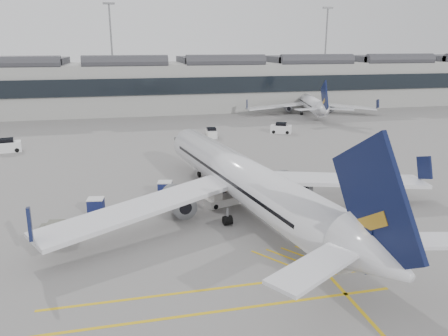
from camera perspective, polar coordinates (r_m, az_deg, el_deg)
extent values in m
plane|color=gray|center=(38.01, -7.33, -8.06)|extent=(220.00, 220.00, 0.00)
cube|color=#9E9E99|center=(107.14, -11.53, 10.31)|extent=(200.00, 20.00, 11.00)
cube|color=black|center=(96.89, -11.35, 10.35)|extent=(200.00, 0.50, 3.60)
cube|color=#38383D|center=(106.75, -11.71, 13.62)|extent=(200.00, 18.00, 1.40)
cylinder|color=slate|center=(120.69, -14.39, 14.06)|extent=(0.44, 0.44, 25.00)
cube|color=slate|center=(121.06, -14.83, 20.07)|extent=(3.00, 0.60, 0.50)
cylinder|color=slate|center=(133.93, 13.07, 14.28)|extent=(0.44, 0.44, 25.00)
cube|color=slate|center=(134.26, 13.43, 19.70)|extent=(3.00, 0.60, 0.50)
cube|color=gold|center=(48.99, 3.14, -2.38)|extent=(0.25, 60.00, 0.01)
cylinder|color=silver|center=(40.89, 2.37, -1.30)|extent=(9.21, 31.35, 3.90)
cone|color=silver|center=(56.82, -5.26, 3.55)|extent=(4.56, 4.76, 3.90)
cone|color=silver|center=(26.73, 19.46, -10.96)|extent=(4.70, 5.58, 3.90)
cube|color=silver|center=(36.80, -10.66, -5.10)|extent=(17.34, 11.57, 0.36)
cube|color=silver|center=(44.91, 14.68, -1.48)|extent=(18.00, 6.18, 0.36)
cylinder|color=slate|center=(39.82, -5.86, -4.37)|extent=(2.79, 4.06, 2.18)
cylinder|color=slate|center=(44.61, 9.07, -2.25)|extent=(2.79, 4.06, 2.18)
cube|color=#0B1234|center=(26.01, 19.13, -4.69)|extent=(1.67, 7.84, 8.69)
cylinder|color=black|center=(52.31, -3.26, -0.81)|extent=(0.40, 0.70, 0.66)
cylinder|color=black|center=(38.63, 0.47, -6.84)|extent=(0.86, 0.94, 0.83)
cylinder|color=black|center=(40.83, 7.20, -5.69)|extent=(0.86, 0.94, 0.83)
cylinder|color=silver|center=(102.17, 11.08, 8.43)|extent=(8.13, 24.74, 3.09)
cone|color=silver|center=(115.76, 9.65, 9.34)|extent=(3.70, 3.85, 3.09)
cone|color=silver|center=(88.33, 12.99, 7.40)|extent=(3.84, 4.50, 3.09)
cube|color=silver|center=(99.72, 6.77, 8.00)|extent=(14.19, 4.40, 0.29)
cube|color=silver|center=(102.99, 15.48, 7.79)|extent=(13.57, 9.54, 0.29)
cylinder|color=slate|center=(101.86, 8.34, 7.79)|extent=(2.30, 3.25, 1.72)
cylinder|color=slate|center=(103.83, 13.58, 7.66)|extent=(2.30, 3.25, 1.72)
cube|color=#0B1234|center=(88.51, 13.00, 8.92)|extent=(1.54, 6.16, 6.88)
cylinder|color=black|center=(111.64, 10.02, 7.89)|extent=(0.33, 0.56, 0.53)
cylinder|color=black|center=(100.07, 10.09, 7.02)|extent=(0.70, 0.76, 0.66)
cylinder|color=black|center=(100.94, 12.39, 6.97)|extent=(0.70, 0.76, 0.66)
cube|color=silver|center=(43.52, 0.11, -4.22)|extent=(4.45, 2.90, 0.76)
cube|color=black|center=(43.79, 1.32, -2.88)|extent=(3.89, 2.34, 1.61)
cube|color=silver|center=(42.67, -1.25, -3.55)|extent=(1.39, 1.66, 0.98)
cylinder|color=black|center=(42.21, -1.10, -5.08)|extent=(0.52, 0.34, 0.48)
cylinder|color=black|center=(43.45, -2.14, -4.47)|extent=(0.52, 0.34, 0.48)
cylinder|color=black|center=(43.76, 2.34, -4.32)|extent=(0.52, 0.34, 0.48)
cylinder|color=black|center=(44.95, 1.24, -3.75)|extent=(0.52, 0.34, 0.48)
cube|color=gray|center=(47.38, 0.88, -2.80)|extent=(1.62, 1.37, 0.11)
cube|color=#141C50|center=(47.16, 0.88, -1.97)|extent=(1.48, 1.31, 1.30)
cube|color=silver|center=(46.95, 0.89, -1.18)|extent=(1.53, 1.36, 0.09)
cylinder|color=black|center=(46.85, 0.22, -3.10)|extent=(0.20, 0.10, 0.20)
cylinder|color=black|center=(47.77, 0.04, -2.72)|extent=(0.20, 0.10, 0.20)
cylinder|color=black|center=(47.05, 1.73, -3.03)|extent=(0.20, 0.10, 0.20)
cylinder|color=black|center=(47.97, 1.52, -2.65)|extent=(0.20, 0.10, 0.20)
cube|color=gray|center=(45.69, -1.87, -3.50)|extent=(2.13, 2.00, 0.12)
cube|color=#141C50|center=(45.44, -1.88, -2.56)|extent=(1.97, 1.89, 1.44)
cube|color=silver|center=(45.20, -1.89, -1.65)|extent=(2.04, 1.95, 0.10)
cylinder|color=black|center=(44.91, -2.15, -3.95)|extent=(0.24, 0.19, 0.22)
cylinder|color=black|center=(45.73, -2.98, -3.59)|extent=(0.24, 0.19, 0.22)
cylinder|color=black|center=(45.72, -0.77, -3.58)|extent=(0.24, 0.19, 0.22)
cylinder|color=black|center=(46.52, -1.61, -3.23)|extent=(0.24, 0.19, 0.22)
cube|color=gray|center=(46.08, -7.67, -3.49)|extent=(1.77, 1.57, 0.11)
cube|color=#141C50|center=(45.85, -7.71, -2.64)|extent=(1.63, 1.49, 1.31)
cube|color=silver|center=(45.63, -7.74, -1.82)|extent=(1.69, 1.55, 0.09)
cylinder|color=black|center=(45.72, -8.53, -3.77)|extent=(0.21, 0.13, 0.20)
cylinder|color=black|center=(46.65, -8.37, -3.36)|extent=(0.21, 0.13, 0.20)
cylinder|color=black|center=(45.56, -6.95, -3.78)|extent=(0.21, 0.13, 0.20)
cylinder|color=black|center=(46.50, -6.82, -3.37)|extent=(0.21, 0.13, 0.20)
cube|color=gray|center=(42.53, -16.30, -5.69)|extent=(1.72, 1.48, 0.11)
cube|color=#141C50|center=(42.28, -16.38, -4.77)|extent=(1.58, 1.42, 1.33)
cube|color=silver|center=(42.05, -16.45, -3.88)|extent=(1.63, 1.47, 0.09)
cylinder|color=black|center=(42.23, -17.28, -6.03)|extent=(0.21, 0.12, 0.20)
cylinder|color=black|center=(43.15, -17.01, -5.53)|extent=(0.21, 0.12, 0.20)
cylinder|color=black|center=(41.97, -15.56, -6.02)|extent=(0.21, 0.12, 0.20)
cylinder|color=black|center=(42.90, -15.33, -5.52)|extent=(0.21, 0.12, 0.20)
imported|color=orange|center=(43.89, -0.73, -3.29)|extent=(0.81, 0.76, 1.85)
imported|color=#F34C0C|center=(44.22, -4.51, -3.28)|extent=(1.06, 1.05, 1.73)
cube|color=#525347|center=(38.36, -21.05, -7.87)|extent=(2.85, 1.95, 1.06)
cube|color=#525347|center=(38.12, -21.14, -6.99)|extent=(1.44, 1.44, 0.53)
cylinder|color=black|center=(38.15, -22.68, -8.65)|extent=(0.63, 0.35, 0.60)
cylinder|color=black|center=(39.35, -22.09, -7.83)|extent=(0.63, 0.35, 0.60)
cylinder|color=black|center=(37.61, -19.87, -8.71)|extent=(0.63, 0.35, 0.60)
cylinder|color=black|center=(38.83, -19.37, -7.87)|extent=(0.63, 0.35, 0.60)
cone|color=#F24C0A|center=(58.24, 2.74, 0.87)|extent=(0.38, 0.38, 0.53)
cone|color=#F24C0A|center=(46.92, 6.97, -2.96)|extent=(0.40, 0.40, 0.55)
cube|color=silver|center=(71.83, -26.47, 2.49)|extent=(4.14, 2.58, 1.50)
cube|color=black|center=(71.66, -26.56, 3.20)|extent=(2.22, 2.13, 0.64)
cylinder|color=black|center=(71.01, -25.43, 2.12)|extent=(0.68, 0.35, 0.64)
cylinder|color=black|center=(72.69, -25.39, 2.41)|extent=(0.68, 0.35, 0.64)
cube|color=silver|center=(74.57, -1.66, 4.50)|extent=(1.77, 3.28, 1.24)
cube|color=black|center=(74.43, -1.67, 5.07)|extent=(1.59, 1.68, 0.53)
cylinder|color=black|center=(73.72, -0.99, 4.09)|extent=(0.22, 0.54, 0.53)
cylinder|color=black|center=(73.51, -2.09, 4.05)|extent=(0.22, 0.54, 0.53)
cylinder|color=black|center=(75.78, -1.25, 4.41)|extent=(0.22, 0.54, 0.53)
cylinder|color=black|center=(75.58, -2.31, 4.37)|extent=(0.22, 0.54, 0.53)
cube|color=silver|center=(78.83, 7.46, 5.05)|extent=(4.06, 3.25, 1.41)
cube|color=black|center=(78.68, 7.49, 5.67)|extent=(2.39, 2.35, 0.60)
cylinder|color=black|center=(78.26, 6.50, 4.71)|extent=(0.64, 0.47, 0.60)
cylinder|color=black|center=(79.83, 6.65, 4.92)|extent=(0.64, 0.47, 0.60)
cylinder|color=black|center=(78.00, 8.27, 4.61)|extent=(0.64, 0.47, 0.60)
cylinder|color=black|center=(79.58, 8.39, 4.83)|extent=(0.64, 0.47, 0.60)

